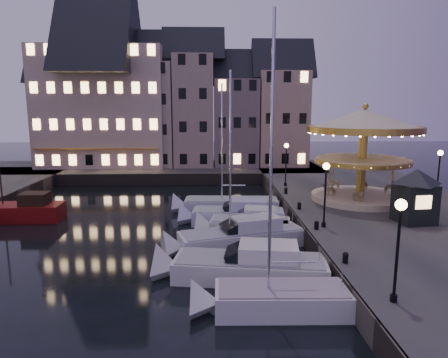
{
  "coord_description": "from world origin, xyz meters",
  "views": [
    {
      "loc": [
        0.02,
        -23.48,
        8.91
      ],
      "look_at": [
        1.0,
        8.0,
        3.2
      ],
      "focal_mm": 32.0,
      "sensor_mm": 36.0,
      "label": 1
    }
  ],
  "objects_px": {
    "motorboat_c": "(236,238)",
    "ticket_kiosk": "(416,187)",
    "streetlamp_c": "(286,158)",
    "motorboat_d": "(244,225)",
    "bollard_c": "(299,205)",
    "streetlamp_a": "(399,236)",
    "motorboat_e": "(233,216)",
    "bollard_d": "(286,190)",
    "bollard_b": "(317,225)",
    "motorboat_f": "(224,205)",
    "motorboat_a": "(268,300)",
    "streetlamp_b": "(325,185)",
    "bollard_a": "(345,257)",
    "carousel": "(364,137)",
    "motorboat_b": "(242,267)",
    "red_fishing_boat": "(19,212)",
    "streetlamp_d": "(439,168)"
  },
  "relations": [
    {
      "from": "bollard_c",
      "to": "motorboat_e",
      "type": "relative_size",
      "value": 0.07
    },
    {
      "from": "bollard_b",
      "to": "motorboat_d",
      "type": "xyz_separation_m",
      "value": [
        -4.31,
        3.13,
        -0.97
      ]
    },
    {
      "from": "motorboat_f",
      "to": "carousel",
      "type": "height_order",
      "value": "motorboat_f"
    },
    {
      "from": "motorboat_b",
      "to": "motorboat_d",
      "type": "distance_m",
      "value": 7.45
    },
    {
      "from": "bollard_b",
      "to": "motorboat_d",
      "type": "relative_size",
      "value": 0.09
    },
    {
      "from": "streetlamp_b",
      "to": "motorboat_e",
      "type": "distance_m",
      "value": 8.33
    },
    {
      "from": "bollard_b",
      "to": "motorboat_b",
      "type": "xyz_separation_m",
      "value": [
        -5.01,
        -4.28,
        -0.96
      ]
    },
    {
      "from": "bollard_d",
      "to": "motorboat_a",
      "type": "distance_m",
      "value": 18.78
    },
    {
      "from": "streetlamp_b",
      "to": "streetlamp_d",
      "type": "relative_size",
      "value": 1.0
    },
    {
      "from": "motorboat_d",
      "to": "bollard_c",
      "type": "bearing_deg",
      "value": 23.42
    },
    {
      "from": "bollard_c",
      "to": "motorboat_b",
      "type": "xyz_separation_m",
      "value": [
        -5.01,
        -9.28,
        -0.96
      ]
    },
    {
      "from": "bollard_d",
      "to": "motorboat_e",
      "type": "bearing_deg",
      "value": -135.93
    },
    {
      "from": "streetlamp_c",
      "to": "ticket_kiosk",
      "type": "bearing_deg",
      "value": -63.57
    },
    {
      "from": "streetlamp_a",
      "to": "motorboat_e",
      "type": "bearing_deg",
      "value": 110.21
    },
    {
      "from": "bollard_a",
      "to": "motorboat_d",
      "type": "distance_m",
      "value": 9.7
    },
    {
      "from": "motorboat_f",
      "to": "motorboat_a",
      "type": "bearing_deg",
      "value": -85.41
    },
    {
      "from": "bollard_a",
      "to": "motorboat_c",
      "type": "bearing_deg",
      "value": 130.78
    },
    {
      "from": "bollard_c",
      "to": "motorboat_d",
      "type": "relative_size",
      "value": 0.09
    },
    {
      "from": "streetlamp_b",
      "to": "bollard_c",
      "type": "bearing_deg",
      "value": 97.59
    },
    {
      "from": "streetlamp_c",
      "to": "motorboat_b",
      "type": "xyz_separation_m",
      "value": [
        -5.61,
        -18.28,
        -3.37
      ]
    },
    {
      "from": "streetlamp_a",
      "to": "carousel",
      "type": "relative_size",
      "value": 0.46
    },
    {
      "from": "bollard_a",
      "to": "motorboat_e",
      "type": "height_order",
      "value": "motorboat_e"
    },
    {
      "from": "motorboat_c",
      "to": "ticket_kiosk",
      "type": "xyz_separation_m",
      "value": [
        11.94,
        1.0,
        3.05
      ]
    },
    {
      "from": "motorboat_a",
      "to": "streetlamp_a",
      "type": "bearing_deg",
      "value": -19.89
    },
    {
      "from": "streetlamp_d",
      "to": "motorboat_b",
      "type": "xyz_separation_m",
      "value": [
        -16.91,
        -11.78,
        -3.37
      ]
    },
    {
      "from": "motorboat_b",
      "to": "carousel",
      "type": "distance_m",
      "value": 17.16
    },
    {
      "from": "bollard_b",
      "to": "bollard_c",
      "type": "distance_m",
      "value": 5.0
    },
    {
      "from": "ticket_kiosk",
      "to": "streetlamp_a",
      "type": "bearing_deg",
      "value": -120.02
    },
    {
      "from": "streetlamp_a",
      "to": "motorboat_d",
      "type": "xyz_separation_m",
      "value": [
        -4.91,
        12.63,
        -3.38
      ]
    },
    {
      "from": "bollard_d",
      "to": "motorboat_f",
      "type": "height_order",
      "value": "motorboat_f"
    },
    {
      "from": "bollard_c",
      "to": "motorboat_f",
      "type": "xyz_separation_m",
      "value": [
        -5.51,
        4.42,
        -1.07
      ]
    },
    {
      "from": "ticket_kiosk",
      "to": "streetlamp_b",
      "type": "bearing_deg",
      "value": -172.14
    },
    {
      "from": "bollard_c",
      "to": "motorboat_d",
      "type": "distance_m",
      "value": 4.8
    },
    {
      "from": "streetlamp_c",
      "to": "motorboat_c",
      "type": "relative_size",
      "value": 0.35
    },
    {
      "from": "streetlamp_b",
      "to": "streetlamp_c",
      "type": "xyz_separation_m",
      "value": [
        0.0,
        13.5,
        0.0
      ]
    },
    {
      "from": "motorboat_d",
      "to": "red_fishing_boat",
      "type": "bearing_deg",
      "value": 166.99
    },
    {
      "from": "streetlamp_a",
      "to": "motorboat_a",
      "type": "relative_size",
      "value": 0.36
    },
    {
      "from": "motorboat_e",
      "to": "carousel",
      "type": "height_order",
      "value": "carousel"
    },
    {
      "from": "motorboat_e",
      "to": "motorboat_f",
      "type": "height_order",
      "value": "motorboat_f"
    },
    {
      "from": "streetlamp_a",
      "to": "motorboat_c",
      "type": "xyz_separation_m",
      "value": [
        -5.66,
        9.86,
        -3.34
      ]
    },
    {
      "from": "bollard_a",
      "to": "carousel",
      "type": "distance_m",
      "value": 15.27
    },
    {
      "from": "bollard_c",
      "to": "motorboat_f",
      "type": "bearing_deg",
      "value": 141.27
    },
    {
      "from": "streetlamp_a",
      "to": "streetlamp_c",
      "type": "relative_size",
      "value": 1.0
    },
    {
      "from": "carousel",
      "to": "motorboat_b",
      "type": "bearing_deg",
      "value": -131.44
    },
    {
      "from": "bollard_b",
      "to": "motorboat_e",
      "type": "xyz_separation_m",
      "value": [
        -4.99,
        5.67,
        -0.96
      ]
    },
    {
      "from": "streetlamp_a",
      "to": "streetlamp_b",
      "type": "height_order",
      "value": "same"
    },
    {
      "from": "streetlamp_b",
      "to": "motorboat_f",
      "type": "xyz_separation_m",
      "value": [
        -6.11,
        8.92,
        -3.49
      ]
    },
    {
      "from": "red_fishing_boat",
      "to": "motorboat_a",
      "type": "bearing_deg",
      "value": -40.09
    },
    {
      "from": "red_fishing_boat",
      "to": "bollard_a",
      "type": "bearing_deg",
      "value": -30.08
    },
    {
      "from": "streetlamp_a",
      "to": "ticket_kiosk",
      "type": "relative_size",
      "value": 1.02
    }
  ]
}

